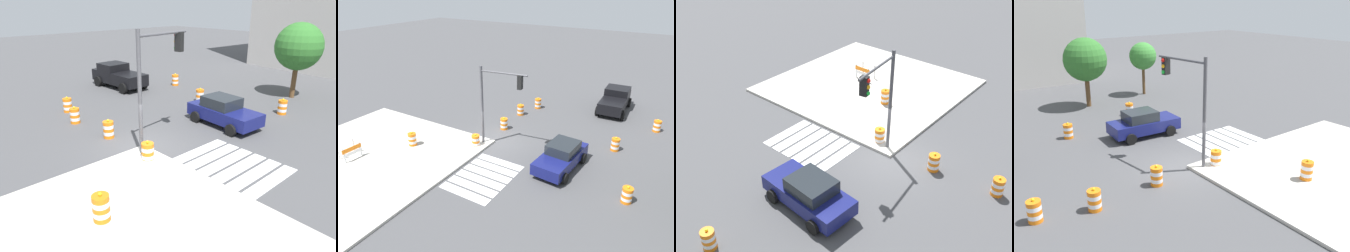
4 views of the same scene
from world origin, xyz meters
The scene contains 11 objects.
ground_plane centered at (0.00, 0.00, 0.00)m, with size 120.00×120.00×0.00m, color #474749.
sidewalk_corner centered at (6.00, -6.00, 0.07)m, with size 12.00×12.00×0.15m, color #BCB7AD.
crosswalk_stripes centered at (4.00, 1.80, 0.01)m, with size 4.35×3.20×0.02m.
sports_car centered at (0.65, 5.32, 0.81)m, with size 4.41×2.36×1.63m.
traffic_barrel_crosswalk_end centered at (-2.20, -0.59, 0.45)m, with size 0.56×0.56×1.02m.
traffic_barrel_median_far centered at (-5.38, -0.86, 0.45)m, with size 0.56×0.56×1.02m.
traffic_barrel_far_curb centered at (1.27, -0.78, 0.45)m, with size 0.56×0.56×1.02m.
traffic_barrel_opposite_curb centered at (2.01, 9.56, 0.45)m, with size 0.56×0.56×1.02m.
traffic_barrel_on_sidewalk centered at (3.57, -4.54, 0.60)m, with size 0.56×0.56×1.02m.
construction_barricade centered at (6.89, -6.57, 0.72)m, with size 1.30×0.82×1.00m.
traffic_light_pole centered at (0.43, 0.53, 3.91)m, with size 0.75×3.27×5.50m.
Camera 3 is at (-9.23, 14.57, 12.59)m, focal length 43.20 mm.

